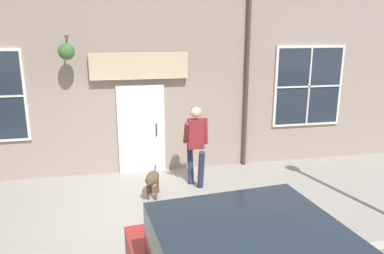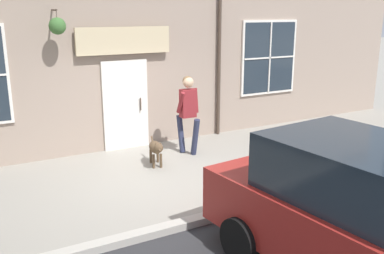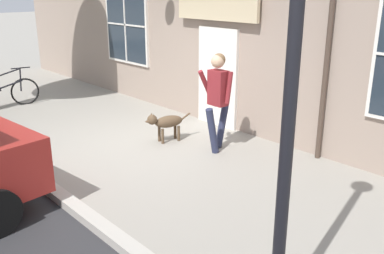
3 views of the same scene
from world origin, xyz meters
name	(u,v)px [view 2 (image 2 of 3)]	position (x,y,z in m)	size (l,w,h in m)	color
ground_plane	(158,178)	(0.00, 0.00, 0.00)	(90.00, 90.00, 0.00)	gray
storefront_facade	(113,35)	(-2.34, 0.02, 2.67)	(0.95, 18.00, 5.34)	gray
pedestrian_walking	(188,107)	(-1.07, 1.25, 1.10)	(0.72, 0.55, 1.81)	#282D47
dog_on_leash	(156,148)	(-0.66, 0.26, 0.40)	(0.97, 0.39, 0.62)	brown
parked_car_mid_block	(373,220)	(4.34, 0.73, 0.88)	(4.45, 2.26, 1.75)	maroon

